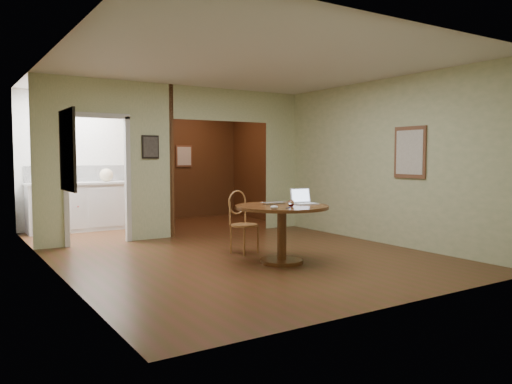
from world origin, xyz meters
TOP-DOWN VIEW (x-y plane):
  - floor at (0.00, 0.00)m, footprint 5.00×5.00m
  - room_shell at (-0.47, 3.10)m, footprint 5.20×7.50m
  - dining_table at (0.18, -0.32)m, footprint 1.25×1.25m
  - chair at (0.08, 0.57)m, footprint 0.48×0.48m
  - open_laptop at (0.55, -0.31)m, footprint 0.33×0.30m
  - closed_laptop at (0.20, -0.15)m, footprint 0.36×0.24m
  - mouse at (-0.18, -0.67)m, footprint 0.11×0.07m
  - wine_glass at (0.18, -0.53)m, footprint 0.08×0.08m
  - pen at (0.05, -0.64)m, footprint 0.14×0.09m
  - kitchen_cabinet at (-1.35, 4.20)m, footprint 2.06×0.60m
  - grocery_bag at (-0.88, 4.20)m, footprint 0.30×0.27m

SIDE VIEW (x-z plane):
  - floor at x=0.00m, z-range 0.00..0.00m
  - kitchen_cabinet at x=-1.35m, z-range 0.00..0.94m
  - chair at x=0.08m, z-range 0.05..0.99m
  - dining_table at x=0.18m, z-range 0.19..0.97m
  - pen at x=0.05m, z-range 0.78..0.79m
  - closed_laptop at x=0.20m, z-range 0.78..0.81m
  - mouse at x=-0.18m, z-range 0.78..0.83m
  - wine_glass at x=0.18m, z-range 0.78..0.87m
  - open_laptop at x=0.55m, z-range 0.73..0.95m
  - grocery_bag at x=-0.88m, z-range 0.94..1.20m
  - room_shell at x=-0.47m, z-range -1.21..3.79m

